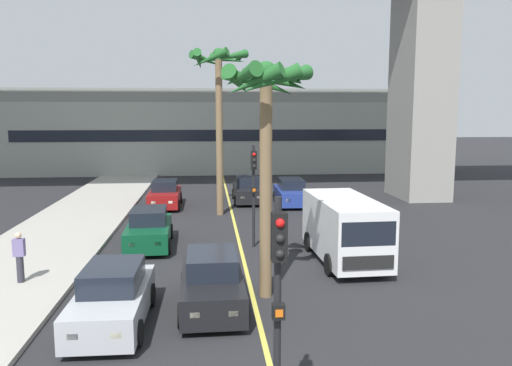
# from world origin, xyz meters

# --- Properties ---
(lane_stripe_center) EXTENTS (0.14, 56.00, 0.01)m
(lane_stripe_center) POSITION_xyz_m (0.00, 24.00, 0.00)
(lane_stripe_center) COLOR #DBCC4C
(lane_stripe_center) RESTS_ON ground
(pier_building_backdrop) EXTENTS (39.78, 8.04, 7.59)m
(pier_building_backdrop) POSITION_xyz_m (0.00, 48.79, 3.73)
(pier_building_backdrop) COLOR #ADB2A8
(pier_building_backdrop) RESTS_ON ground
(car_queue_front) EXTENTS (1.87, 4.12, 1.56)m
(car_queue_front) POSITION_xyz_m (-3.80, 13.38, 0.72)
(car_queue_front) COLOR #B7BABF
(car_queue_front) RESTS_ON ground
(car_queue_second) EXTENTS (1.88, 4.12, 1.56)m
(car_queue_second) POSITION_xyz_m (-1.21, 14.34, 0.72)
(car_queue_second) COLOR black
(car_queue_second) RESTS_ON ground
(car_queue_third) EXTENTS (1.88, 4.13, 1.56)m
(car_queue_third) POSITION_xyz_m (3.67, 30.09, 0.72)
(car_queue_third) COLOR navy
(car_queue_third) RESTS_ON ground
(car_queue_fourth) EXTENTS (1.94, 4.16, 1.56)m
(car_queue_fourth) POSITION_xyz_m (-3.74, 21.21, 0.72)
(car_queue_fourth) COLOR #0C4728
(car_queue_fourth) RESTS_ON ground
(car_queue_fifth) EXTENTS (1.85, 4.11, 1.56)m
(car_queue_fifth) POSITION_xyz_m (1.16, 31.30, 0.72)
(car_queue_fifth) COLOR black
(car_queue_fifth) RESTS_ON ground
(car_queue_sixth) EXTENTS (1.84, 4.10, 1.56)m
(car_queue_sixth) POSITION_xyz_m (-3.81, 30.13, 0.72)
(car_queue_sixth) COLOR maroon
(car_queue_sixth) RESTS_ON ground
(delivery_van) EXTENTS (2.27, 5.30, 2.36)m
(delivery_van) POSITION_xyz_m (3.70, 18.34, 1.29)
(delivery_van) COLOR white
(delivery_van) RESTS_ON ground
(traffic_light_median_near) EXTENTS (0.24, 0.37, 4.20)m
(traffic_light_median_near) POSITION_xyz_m (-0.22, 8.06, 2.71)
(traffic_light_median_near) COLOR black
(traffic_light_median_near) RESTS_ON ground
(traffic_light_median_far) EXTENTS (0.24, 0.37, 4.20)m
(traffic_light_median_far) POSITION_xyz_m (0.55, 20.64, 2.71)
(traffic_light_median_far) COLOR black
(traffic_light_median_far) RESTS_ON ground
(palm_tree_near_median) EXTENTS (3.15, 3.24, 8.82)m
(palm_tree_near_median) POSITION_xyz_m (-0.66, 27.49, 7.06)
(palm_tree_near_median) COLOR brown
(palm_tree_near_median) RESTS_ON ground
(palm_tree_mid_median) EXTENTS (2.69, 2.72, 6.94)m
(palm_tree_mid_median) POSITION_xyz_m (0.37, 15.04, 5.72)
(palm_tree_mid_median) COLOR brown
(palm_tree_mid_median) RESTS_ON ground
(pedestrian_near_crosswalk) EXTENTS (0.34, 0.22, 1.62)m
(pedestrian_near_crosswalk) POSITION_xyz_m (-7.25, 16.63, 1.00)
(pedestrian_near_crosswalk) COLOR #2D2D38
(pedestrian_near_crosswalk) RESTS_ON sidewalk_left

